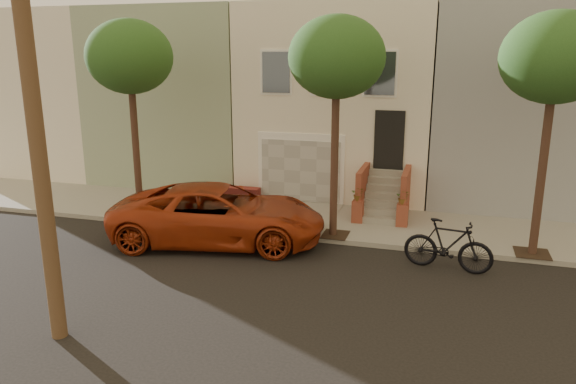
% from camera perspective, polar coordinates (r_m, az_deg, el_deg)
% --- Properties ---
extents(ground, '(90.00, 90.00, 0.00)m').
position_cam_1_polar(ground, '(12.99, -3.24, -10.12)').
color(ground, black).
rests_on(ground, ground).
extents(sidewalk, '(40.00, 3.70, 0.15)m').
position_cam_1_polar(sidewalk, '(17.76, 2.57, -2.98)').
color(sidewalk, gray).
rests_on(sidewalk, ground).
extents(house_row, '(33.10, 11.70, 7.00)m').
position_cam_1_polar(house_row, '(22.72, 6.29, 9.98)').
color(house_row, beige).
rests_on(house_row, sidewalk).
extents(tree_left, '(2.70, 2.57, 6.30)m').
position_cam_1_polar(tree_left, '(17.77, -16.44, 13.45)').
color(tree_left, '#2D2116').
rests_on(tree_left, sidewalk).
extents(tree_mid, '(2.70, 2.57, 6.30)m').
position_cam_1_polar(tree_mid, '(15.30, 5.18, 13.88)').
color(tree_mid, '#2D2116').
rests_on(tree_mid, sidewalk).
extents(tree_right, '(2.70, 2.57, 6.30)m').
position_cam_1_polar(tree_right, '(15.20, 26.47, 12.46)').
color(tree_right, '#2D2116').
rests_on(tree_right, sidewalk).
extents(pickup_truck, '(6.57, 3.98, 1.71)m').
position_cam_1_polar(pickup_truck, '(15.81, -7.30, -2.35)').
color(pickup_truck, '#9F3112').
rests_on(pickup_truck, ground).
extents(motorcycle, '(2.30, 0.96, 1.34)m').
position_cam_1_polar(motorcycle, '(14.34, 16.60, -5.42)').
color(motorcycle, black).
rests_on(motorcycle, ground).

